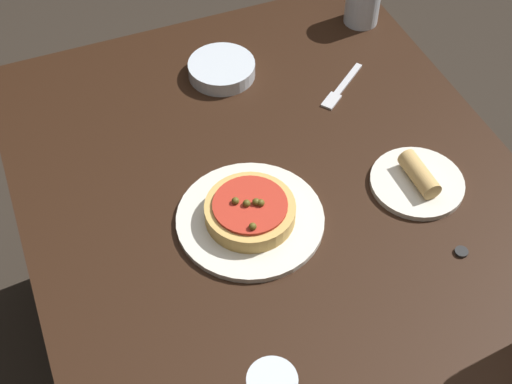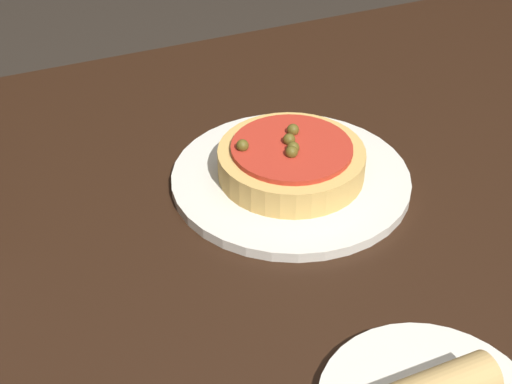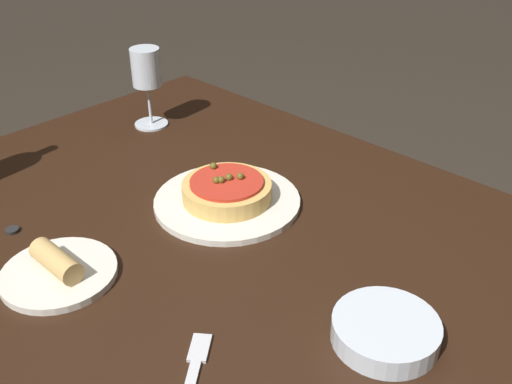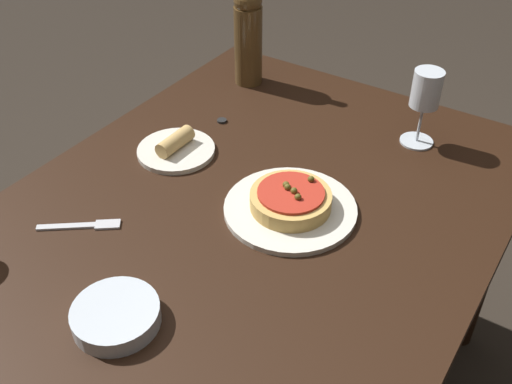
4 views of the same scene
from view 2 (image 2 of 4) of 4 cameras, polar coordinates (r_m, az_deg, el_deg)
dining_table at (r=0.84m, az=6.05°, el=-6.77°), size 1.21×0.95×0.73m
dinner_plate at (r=0.82m, az=2.79°, el=1.09°), size 0.27×0.27×0.01m
pizza at (r=0.80m, az=2.83°, el=2.53°), size 0.17×0.17×0.05m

